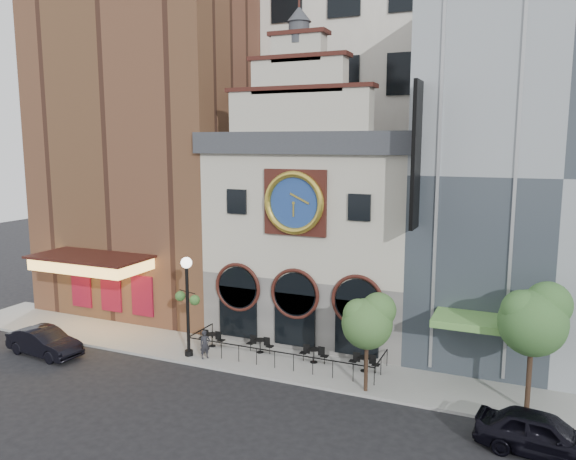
# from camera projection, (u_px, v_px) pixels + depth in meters

# --- Properties ---
(ground) EXTENTS (120.00, 120.00, 0.00)m
(ground) POSITION_uv_depth(u_px,v_px,m) (265.00, 379.00, 28.15)
(ground) COLOR black
(ground) RESTS_ON ground
(sidewalk) EXTENTS (44.00, 5.00, 0.15)m
(sidewalk) POSITION_uv_depth(u_px,v_px,m) (285.00, 360.00, 30.41)
(sidewalk) COLOR gray
(sidewalk) RESTS_ON ground
(clock_building) EXTENTS (12.60, 8.78, 18.65)m
(clock_building) POSITION_uv_depth(u_px,v_px,m) (320.00, 227.00, 34.21)
(clock_building) COLOR #605E5B
(clock_building) RESTS_ON ground
(theater_building) EXTENTS (14.00, 15.60, 25.00)m
(theater_building) POSITION_uv_depth(u_px,v_px,m) (161.00, 131.00, 40.33)
(theater_building) COLOR brown
(theater_building) RESTS_ON ground
(retail_building) EXTENTS (14.00, 14.40, 20.00)m
(retail_building) POSITION_uv_depth(u_px,v_px,m) (558.00, 173.00, 30.52)
(retail_building) COLOR gray
(retail_building) RESTS_ON ground
(office_tower) EXTENTS (20.00, 16.00, 40.00)m
(office_tower) POSITION_uv_depth(u_px,v_px,m) (376.00, 34.00, 43.17)
(office_tower) COLOR silver
(office_tower) RESTS_ON ground
(cafe_railing) EXTENTS (10.60, 2.60, 0.90)m
(cafe_railing) POSITION_uv_depth(u_px,v_px,m) (285.00, 351.00, 30.33)
(cafe_railing) COLOR black
(cafe_railing) RESTS_ON sidewalk
(bistro_0) EXTENTS (1.58, 0.68, 0.90)m
(bistro_0) POSITION_uv_depth(u_px,v_px,m) (212.00, 339.00, 32.23)
(bistro_0) COLOR black
(bistro_0) RESTS_ON sidewalk
(bistro_1) EXTENTS (1.58, 0.68, 0.90)m
(bistro_1) POSITION_uv_depth(u_px,v_px,m) (260.00, 345.00, 31.29)
(bistro_1) COLOR black
(bistro_1) RESTS_ON sidewalk
(bistro_2) EXTENTS (1.58, 0.68, 0.90)m
(bistro_2) POSITION_uv_depth(u_px,v_px,m) (314.00, 354.00, 29.86)
(bistro_2) COLOR black
(bistro_2) RESTS_ON sidewalk
(bistro_3) EXTENTS (1.58, 0.68, 0.90)m
(bistro_3) POSITION_uv_depth(u_px,v_px,m) (364.00, 363.00, 28.73)
(bistro_3) COLOR black
(bistro_3) RESTS_ON sidewalk
(car_right) EXTENTS (5.15, 2.64, 1.68)m
(car_right) POSITION_uv_depth(u_px,v_px,m) (543.00, 434.00, 21.24)
(car_right) COLOR black
(car_right) RESTS_ON ground
(car_left) EXTENTS (4.81, 2.11, 1.54)m
(car_left) POSITION_uv_depth(u_px,v_px,m) (44.00, 342.00, 31.27)
(car_left) COLOR black
(car_left) RESTS_ON ground
(pedestrian) EXTENTS (0.64, 0.68, 1.57)m
(pedestrian) POSITION_uv_depth(u_px,v_px,m) (205.00, 345.00, 30.40)
(pedestrian) COLOR black
(pedestrian) RESTS_ON sidewalk
(lamppost) EXTENTS (1.72, 0.91, 5.53)m
(lamppost) POSITION_uv_depth(u_px,v_px,m) (187.00, 295.00, 30.39)
(lamppost) COLOR black
(lamppost) RESTS_ON sidewalk
(tree_left) EXTENTS (2.47, 2.38, 4.75)m
(tree_left) POSITION_uv_depth(u_px,v_px,m) (368.00, 320.00, 26.04)
(tree_left) COLOR #382619
(tree_left) RESTS_ON sidewalk
(tree_right) EXTENTS (3.00, 2.89, 5.77)m
(tree_right) POSITION_uv_depth(u_px,v_px,m) (534.00, 317.00, 23.96)
(tree_right) COLOR #382619
(tree_right) RESTS_ON sidewalk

